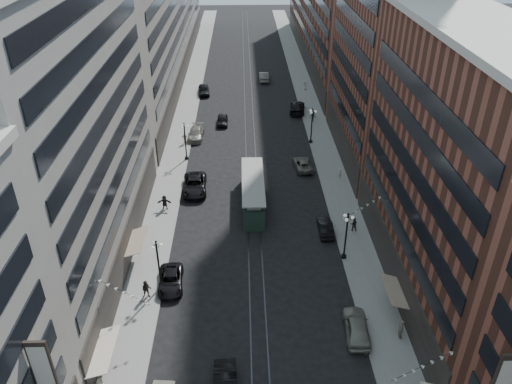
{
  "coord_description": "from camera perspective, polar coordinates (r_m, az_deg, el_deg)",
  "views": [
    {
      "loc": [
        -1.12,
        -8.77,
        32.78
      ],
      "look_at": [
        0.21,
        37.45,
        5.0
      ],
      "focal_mm": 35.0,
      "sensor_mm": 36.0,
      "label": 1
    }
  ],
  "objects": [
    {
      "name": "ground",
      "position": [
        76.19,
        -0.65,
        5.51
      ],
      "size": [
        220.0,
        220.0,
        0.0
      ],
      "primitive_type": "plane",
      "color": "black",
      "rests_on": "ground"
    },
    {
      "name": "building_east_far",
      "position": [
        117.06,
        7.78,
        20.51
      ],
      "size": [
        8.0,
        72.0,
        24.0
      ],
      "primitive_type": "cube",
      "color": "brown",
      "rests_on": "ground"
    },
    {
      "name": "pedestrian_2",
      "position": [
        48.4,
        -12.4,
        -10.81
      ],
      "size": [
        0.96,
        0.61,
        1.87
      ],
      "primitive_type": "imported",
      "rotation": [
        0.0,
        0.0,
        0.12
      ],
      "color": "black",
      "rests_on": "sidewalk_west"
    },
    {
      "name": "lamppost_se_far",
      "position": [
        51.47,
        10.27,
        -4.8
      ],
      "size": [
        1.03,
        1.14,
        5.52
      ],
      "color": "black",
      "rests_on": "sidewalk_east"
    },
    {
      "name": "lamppost_sw_mid",
      "position": [
        70.8,
        -8.09,
        5.89
      ],
      "size": [
        1.03,
        1.14,
        5.52
      ],
      "color": "black",
      "rests_on": "sidewalk_west"
    },
    {
      "name": "pedestrian_4",
      "position": [
        45.44,
        16.23,
        -14.83
      ],
      "size": [
        0.65,
        1.16,
        1.88
      ],
      "primitive_type": "imported",
      "rotation": [
        0.0,
        0.0,
        1.43
      ],
      "color": "#A59C88",
      "rests_on": "sidewalk_east"
    },
    {
      "name": "streetcar",
      "position": [
        60.48,
        -0.35,
        -0.11
      ],
      "size": [
        2.65,
        11.99,
        3.32
      ],
      "color": "#223529",
      "rests_on": "ground"
    },
    {
      "name": "lamppost_se_mid",
      "position": [
        75.61,
        6.39,
        7.68
      ],
      "size": [
        1.03,
        1.14,
        5.52
      ],
      "color": "black",
      "rests_on": "sidewalk_east"
    },
    {
      "name": "building_east_mid",
      "position": [
        45.96,
        21.79,
        1.73
      ],
      "size": [
        8.0,
        30.0,
        24.0
      ],
      "primitive_type": "cube",
      "color": "brown",
      "rests_on": "ground"
    },
    {
      "name": "pedestrian_8",
      "position": [
        67.01,
        9.53,
        2.14
      ],
      "size": [
        0.6,
        0.43,
        1.53
      ],
      "primitive_type": "imported",
      "rotation": [
        0.0,
        0.0,
        3.25
      ],
      "color": "beige",
      "rests_on": "sidewalk_east"
    },
    {
      "name": "sidewalk_west",
      "position": [
        85.86,
        -8.21,
        8.28
      ],
      "size": [
        4.0,
        180.0,
        0.15
      ],
      "primitive_type": "cube",
      "color": "gray",
      "rests_on": "ground"
    },
    {
      "name": "car_4",
      "position": [
        45.12,
        11.43,
        -14.84
      ],
      "size": [
        2.34,
        5.16,
        1.72
      ],
      "primitive_type": "imported",
      "rotation": [
        0.0,
        0.0,
        3.08
      ],
      "color": "gray",
      "rests_on": "ground"
    },
    {
      "name": "car_7",
      "position": [
        63.93,
        -7.01,
        0.8
      ],
      "size": [
        3.17,
        6.4,
        1.74
      ],
      "primitive_type": "imported",
      "rotation": [
        0.0,
        0.0,
        0.04
      ],
      "color": "black",
      "rests_on": "ground"
    },
    {
      "name": "pedestrian_5",
      "position": [
        60.53,
        -10.41,
        -1.17
      ],
      "size": [
        1.72,
        0.55,
        1.83
      ],
      "primitive_type": "imported",
      "rotation": [
        0.0,
        0.0,
        -0.03
      ],
      "color": "black",
      "rests_on": "sidewalk_west"
    },
    {
      "name": "pedestrian_9",
      "position": [
        83.93,
        6.52,
        8.57
      ],
      "size": [
        1.16,
        0.52,
        1.77
      ],
      "primitive_type": "imported",
      "rotation": [
        0.0,
        0.0,
        0.04
      ],
      "color": "black",
      "rests_on": "sidewalk_east"
    },
    {
      "name": "car_10",
      "position": [
        56.39,
        7.93,
        -4.03
      ],
      "size": [
        1.49,
        4.21,
        1.38
      ],
      "primitive_type": "imported",
      "rotation": [
        0.0,
        0.0,
        3.14
      ],
      "color": "black",
      "rests_on": "ground"
    },
    {
      "name": "pedestrian_extra_1",
      "position": [
        98.53,
        5.64,
        12.0
      ],
      "size": [
        0.9,
        0.76,
        1.61
      ],
      "primitive_type": "imported",
      "rotation": [
        0.0,
        0.0,
        2.62
      ],
      "color": "#B6AC97",
      "rests_on": "sidewalk_east"
    },
    {
      "name": "pedestrian_6",
      "position": [
        76.47,
        -8.12,
        6.12
      ],
      "size": [
        1.05,
        0.57,
        1.71
      ],
      "primitive_type": "imported",
      "rotation": [
        0.0,
        0.0,
        3.26
      ],
      "color": "#BCB19B",
      "rests_on": "sidewalk_west"
    },
    {
      "name": "pedestrian_7",
      "position": [
        56.93,
        11.1,
        -3.62
      ],
      "size": [
        0.86,
        0.53,
        1.67
      ],
      "primitive_type": "imported",
      "rotation": [
        0.0,
        0.0,
        3.03
      ],
      "color": "black",
      "rests_on": "sidewalk_east"
    },
    {
      "name": "building_east_tower",
      "position": [
        68.28,
        14.68,
        20.14
      ],
      "size": [
        8.0,
        26.0,
        42.0
      ],
      "primitive_type": "cube",
      "color": "brown",
      "rests_on": "ground"
    },
    {
      "name": "lamppost_sw_far",
      "position": [
        47.94,
        -11.09,
        -7.96
      ],
      "size": [
        1.03,
        1.14,
        5.52
      ],
      "color": "black",
      "rests_on": "sidewalk_west"
    },
    {
      "name": "rail_west",
      "position": [
        85.31,
        -1.25,
        8.4
      ],
      "size": [
        0.12,
        180.0,
        0.02
      ],
      "primitive_type": "cube",
      "color": "#2D2D33",
      "rests_on": "ground"
    },
    {
      "name": "car_2",
      "position": [
        49.53,
        -9.72,
        -9.93
      ],
      "size": [
        2.63,
        5.12,
        1.38
      ],
      "primitive_type": "imported",
      "rotation": [
        0.0,
        0.0,
        0.07
      ],
      "color": "black",
      "rests_on": "ground"
    },
    {
      "name": "car_8",
      "position": [
        78.3,
        -6.88,
        6.65
      ],
      "size": [
        2.45,
        5.51,
        1.57
      ],
      "primitive_type": "imported",
      "rotation": [
        0.0,
        0.0,
        -0.05
      ],
      "color": "gray",
      "rests_on": "ground"
    },
    {
      "name": "rail_east",
      "position": [
        85.33,
        -0.3,
        8.41
      ],
      "size": [
        0.12,
        180.0,
        0.02
      ],
      "primitive_type": "cube",
      "color": "#2D2D33",
      "rests_on": "ground"
    },
    {
      "name": "building_west_mid",
      "position": [
        48.47,
        -20.75,
        6.12
      ],
      "size": [
        8.0,
        36.0,
        28.0
      ],
      "primitive_type": "cube",
      "color": "gray",
      "rests_on": "ground"
    },
    {
      "name": "car_11",
      "position": [
        69.15,
        5.39,
        3.2
      ],
      "size": [
        2.7,
        5.15,
        1.38
      ],
      "primitive_type": "imported",
      "rotation": [
        0.0,
        0.0,
        3.22
      ],
      "color": "#625F57",
      "rests_on": "ground"
    },
    {
      "name": "car_13",
      "position": [
        82.95,
        -3.86,
        8.2
      ],
      "size": [
        1.75,
        4.33,
        1.48
      ],
      "primitive_type": "imported",
      "rotation": [
        0.0,
        0.0,
        -0.0
      ],
      "color": "black",
      "rests_on": "ground"
    },
    {
      "name": "car_12",
      "position": [
        88.07,
        4.74,
        9.66
      ],
      "size": [
        3.24,
        6.36,
        1.77
      ],
      "primitive_type": "imported",
      "rotation": [
        0.0,
        0.0,
        3.01
      ],
      "color": "black",
      "rests_on": "ground"
    },
    {
      "name": "car_9",
      "position": [
        96.59,
        -6.0,
        11.53
      ],
      "size": [
        2.5,
        5.22,
        1.72
      ],
      "primitive_type": "imported",
      "rotation": [
        0.0,
        0.0,
        0.1
      ],
      "color": "black",
      "rests_on": "ground"
    },
    {
      "name": "car_14",
      "position": [
        103.65,
        0.91,
        13.05
      ],
      "size": [
        1.85,
        5.22,
        1.72
      ],
      "primitive_type": "imported",
      "rotation": [
        0.0,
        0.0,
        3.15
      ],
      "color": "slate",
      "rests_on": "ground"
    },
    {
      "name": "building_west_far",
      "position": [
        107.8,
        -10.74,
        19.93
      ],
      "size": [
        8.0,
        90.0,
        26.0
      ],
      "primitive_type": "cube",
      "color": "gray",
      "rests_on": "ground"
    },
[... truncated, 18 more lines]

